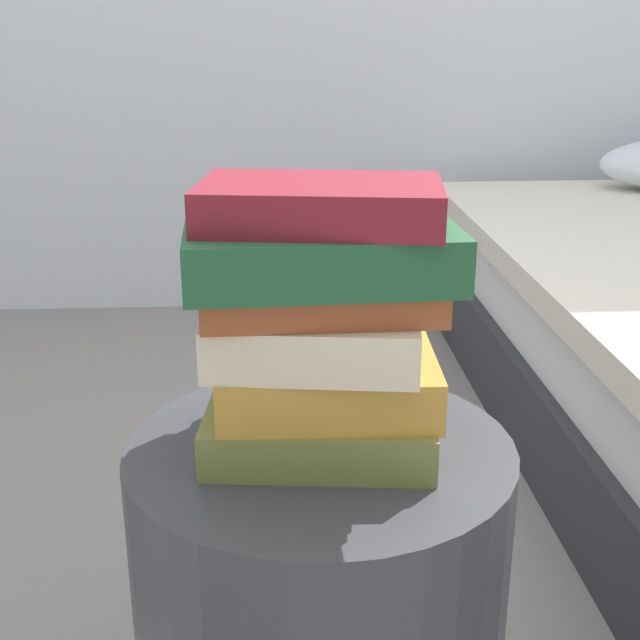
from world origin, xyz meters
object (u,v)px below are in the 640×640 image
at_px(book_cream, 315,331).
at_px(book_forest, 318,250).
at_px(book_olive, 319,424).
at_px(book_ochre, 328,378).
at_px(side_table, 320,607).
at_px(book_maroon, 319,204).
at_px(book_rust, 315,290).

bearing_deg(book_cream, book_forest, -58.75).
distance_m(book_olive, book_ochre, 0.06).
height_order(side_table, book_olive, book_olive).
bearing_deg(side_table, book_cream, 131.78).
distance_m(book_olive, book_cream, 0.12).
bearing_deg(book_maroon, book_cream, 109.62).
distance_m(book_ochre, book_forest, 0.16).
distance_m(book_forest, book_maroon, 0.06).
xyz_separation_m(book_ochre, book_forest, (-0.01, -0.01, 0.16)).
relative_size(side_table, book_ochre, 1.89).
height_order(book_ochre, book_maroon, book_maroon).
xyz_separation_m(side_table, book_cream, (-0.01, 0.01, 0.38)).
distance_m(book_ochre, book_maroon, 0.21).
height_order(book_olive, book_cream, book_cream).
relative_size(book_olive, book_cream, 1.13).
relative_size(book_rust, book_maroon, 1.02).
xyz_separation_m(book_ochre, book_cream, (-0.02, 0.00, 0.06)).
xyz_separation_m(book_forest, book_maroon, (0.00, -0.01, 0.05)).
distance_m(book_rust, book_maroon, 0.11).
bearing_deg(book_forest, side_table, 6.46).
bearing_deg(side_table, book_rust, 115.68).
bearing_deg(book_ochre, side_table, -147.79).
xyz_separation_m(book_olive, book_ochre, (0.01, 0.00, 0.06)).
relative_size(book_olive, book_forest, 0.90).
bearing_deg(book_cream, book_ochre, 4.11).
bearing_deg(book_olive, book_forest, -124.67).
height_order(book_olive, book_forest, book_forest).
distance_m(book_ochre, book_cream, 0.06).
bearing_deg(book_cream, side_table, -41.31).
bearing_deg(book_forest, book_ochre, 23.33).
bearing_deg(book_cream, book_olive, -41.30).
bearing_deg(book_maroon, book_ochre, 61.88).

